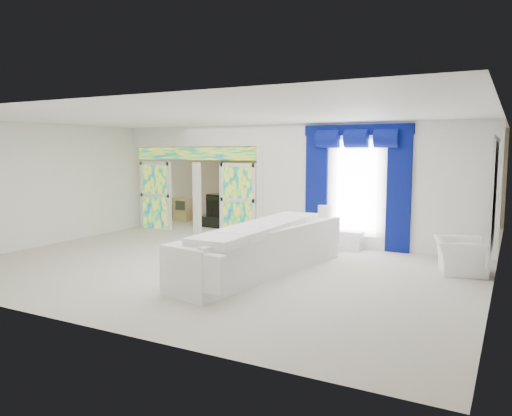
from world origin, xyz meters
The scene contains 22 objects.
floor centered at (0.00, 0.00, 0.00)m, with size 12.00×12.00×0.00m, color #B7AF9E.
dividing_wall centered at (2.15, 1.00, 1.50)m, with size 5.70×0.18×3.00m, color white.
dividing_header centered at (-2.85, 1.00, 2.73)m, with size 4.30×0.18×0.55m, color white.
stained_panel_left centered at (-4.28, 1.00, 1.00)m, with size 0.95×0.04×2.00m, color #994C3F.
stained_panel_right centered at (-1.42, 1.00, 1.00)m, with size 0.95×0.04×2.00m, color #994C3F.
stained_transom centered at (-2.85, 1.00, 2.25)m, with size 4.00×0.05×0.35m, color #994C3F.
window_pane centered at (1.90, 0.90, 1.45)m, with size 1.00×0.02×2.30m, color white.
blue_drape_left centered at (0.90, 0.87, 1.40)m, with size 0.55×0.10×2.80m, color #030B48.
blue_drape_right centered at (2.90, 0.87, 1.40)m, with size 0.55×0.10×2.80m, color #030B48.
blue_pelmet centered at (1.90, 0.87, 2.82)m, with size 2.60×0.12×0.25m, color #030B48.
wall_mirror centered at (4.94, -1.00, 1.55)m, with size 0.04×2.70×1.90m, color white.
gold_curtains centered at (0.00, 5.90, 1.50)m, with size 9.70×0.12×2.90m, color gold.
white_sofa centered at (1.04, -2.32, 0.42)m, with size 0.94×4.37×0.83m, color white.
coffee_table centered at (-0.31, -2.02, 0.18)m, with size 0.55×1.65×0.37m, color gold.
console_table centered at (1.48, 0.74, 0.22)m, with size 1.29×0.41×0.43m, color silver.
table_lamp centered at (1.18, 0.74, 0.72)m, with size 0.36×0.36×0.58m, color silver.
armchair centered at (4.38, -0.54, 0.33)m, with size 1.02×0.89×0.66m, color white.
grand_piano centered at (-2.87, 3.64, 0.46)m, with size 1.38×1.81×0.91m, color black.
piano_bench centered at (-2.87, 2.04, 0.16)m, with size 0.97×0.38×0.32m, color black.
tv_console centered at (-4.57, 2.78, 0.38)m, with size 0.53×0.48×0.77m, color tan.
chandelier centered at (-2.30, 3.40, 2.65)m, with size 0.60×0.60×0.60m, color gold.
decanters centered at (-0.29, -2.10, 0.45)m, with size 0.18×1.15×0.22m.
Camera 1 is at (5.25, -10.54, 2.34)m, focal length 34.48 mm.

